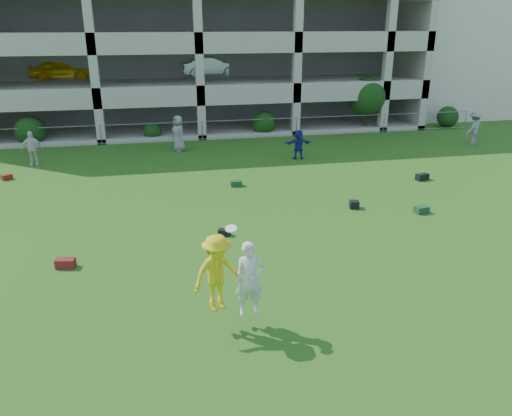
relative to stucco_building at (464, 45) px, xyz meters
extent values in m
plane|color=#235114|center=(-23.00, -28.00, -5.00)|extent=(100.00, 100.00, 0.00)
cube|color=beige|center=(0.00, 0.00, 0.00)|extent=(16.00, 14.00, 10.00)
imported|color=silver|center=(-32.01, -12.99, -4.12)|extent=(1.06, 0.50, 1.76)
imported|color=gray|center=(-24.57, -11.44, -4.00)|extent=(1.00, 1.16, 2.00)
imported|color=navy|center=(-18.46, -14.47, -4.22)|extent=(1.46, 0.51, 1.56)
imported|color=gray|center=(-7.42, -13.45, -4.01)|extent=(1.46, 1.17, 1.98)
cube|color=#581C0F|center=(-28.78, -25.15, -4.86)|extent=(0.60, 0.40, 0.28)
cube|color=black|center=(-23.79, -23.74, -4.89)|extent=(0.46, 0.38, 0.22)
cube|color=#153B1D|center=(-16.08, -23.16, -4.87)|extent=(0.54, 0.42, 0.26)
cube|color=black|center=(-18.41, -22.15, -4.85)|extent=(0.41, 0.41, 0.30)
cube|color=black|center=(-13.91, -19.30, -4.85)|extent=(0.66, 0.45, 0.30)
cube|color=#55160E|center=(-32.75, -15.33, -4.88)|extent=(0.53, 0.50, 0.24)
cube|color=#153B23|center=(-22.48, -18.46, -4.88)|extent=(0.52, 0.33, 0.25)
imported|color=yellow|center=(-24.73, -29.25, -3.48)|extent=(1.38, 1.09, 1.87)
imported|color=silver|center=(-23.98, -29.23, -3.74)|extent=(0.69, 0.47, 1.85)
cylinder|color=white|center=(-24.38, -29.16, -2.45)|extent=(0.28, 0.27, 0.12)
cube|color=#9E998C|center=(-23.00, 4.75, 1.00)|extent=(30.00, 0.50, 12.00)
cube|color=#9E998C|center=(-8.25, -2.00, 1.00)|extent=(0.50, 14.00, 12.00)
cube|color=#9E998C|center=(-23.00, -2.00, -4.85)|extent=(30.00, 14.00, 0.30)
cube|color=#9E998C|center=(-23.00, -2.00, -1.85)|extent=(30.00, 14.00, 0.30)
cube|color=#9E998C|center=(-23.00, -2.00, 1.15)|extent=(30.00, 14.00, 0.30)
cube|color=#9E998C|center=(-23.00, -8.85, -2.45)|extent=(30.00, 0.30, 0.90)
cube|color=#9E998C|center=(-23.00, -8.85, 0.55)|extent=(30.00, 0.30, 0.90)
cube|color=#9E998C|center=(-29.00, -8.75, 1.00)|extent=(0.50, 0.50, 12.00)
cube|color=#9E998C|center=(-23.00, -8.75, 1.00)|extent=(0.50, 0.50, 12.00)
cube|color=#9E998C|center=(-17.00, -8.75, 1.00)|extent=(0.50, 0.50, 12.00)
cube|color=#9E998C|center=(-11.00, -8.75, 1.00)|extent=(0.50, 0.50, 12.00)
cube|color=#605E59|center=(-23.00, 0.00, 1.00)|extent=(29.00, 9.00, 11.60)
imported|color=yellow|center=(-31.55, -4.00, -1.04)|extent=(3.97, 1.83, 1.32)
imported|color=silver|center=(-21.83, -4.00, -1.04)|extent=(4.18, 2.02, 1.32)
cylinder|color=gray|center=(-29.00, -9.00, -4.40)|extent=(0.06, 0.06, 1.20)
cylinder|color=gray|center=(-23.00, -9.00, -4.40)|extent=(0.06, 0.06, 1.20)
cylinder|color=gray|center=(-17.00, -9.00, -4.40)|extent=(0.06, 0.06, 1.20)
cylinder|color=gray|center=(-11.00, -9.00, -4.40)|extent=(0.06, 0.06, 1.20)
cylinder|color=gray|center=(-5.00, -9.00, -4.40)|extent=(0.06, 0.06, 1.20)
cylinder|color=gray|center=(-23.00, -9.00, -3.85)|extent=(36.00, 0.04, 0.04)
cylinder|color=gray|center=(-23.00, -9.00, -4.92)|extent=(36.00, 0.04, 0.04)
sphere|color=#163D11|center=(-33.00, -8.40, -4.12)|extent=(1.76, 1.76, 1.76)
sphere|color=#163D11|center=(-26.00, -8.40, -4.45)|extent=(1.10, 1.10, 1.10)
sphere|color=#163D11|center=(-19.00, -8.40, -4.23)|extent=(1.54, 1.54, 1.54)
cylinder|color=#382314|center=(-12.00, -8.20, -4.02)|extent=(0.16, 0.16, 1.96)
sphere|color=#163D11|center=(-12.00, -8.20, -2.76)|extent=(2.52, 2.52, 2.52)
sphere|color=#163D11|center=(-6.00, -8.40, -4.29)|extent=(1.43, 1.43, 1.43)
camera|label=1|loc=(-25.92, -39.35, 1.91)|focal=35.00mm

